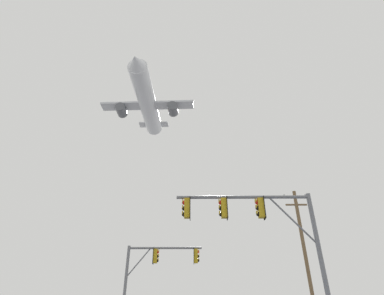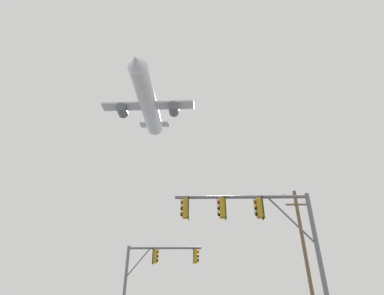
# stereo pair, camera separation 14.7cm
# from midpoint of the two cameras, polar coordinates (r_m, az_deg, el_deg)

# --- Properties ---
(signal_pole_near) EXTENTS (6.28, 0.48, 6.58)m
(signal_pole_near) POSITION_cam_midpoint_polar(r_m,az_deg,el_deg) (13.97, 12.77, -14.51)
(signal_pole_near) COLOR slate
(signal_pole_near) RESTS_ON ground
(signal_pole_far) EXTENTS (5.10, 0.48, 5.71)m
(signal_pole_far) POSITION_cam_midpoint_polar(r_m,az_deg,el_deg) (21.41, -7.63, -22.06)
(signal_pole_far) COLOR slate
(signal_pole_far) RESTS_ON ground
(utility_pole) EXTENTS (2.20, 0.28, 10.88)m
(utility_pole) POSITION_cam_midpoint_polar(r_m,az_deg,el_deg) (26.12, 20.81, -18.53)
(utility_pole) COLOR brown
(utility_pole) RESTS_ON ground
(airplane) EXTENTS (17.29, 22.37, 6.13)m
(airplane) POSITION_cam_midpoint_polar(r_m,az_deg,el_deg) (56.32, -8.74, 8.66)
(airplane) COLOR white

